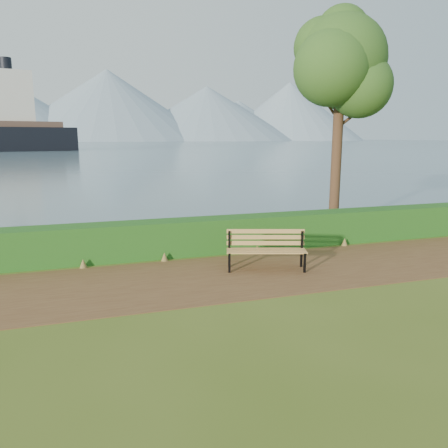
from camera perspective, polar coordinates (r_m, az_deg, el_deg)
name	(u,v)px	position (r m, az deg, el deg)	size (l,w,h in m)	color
ground	(226,280)	(10.32, 0.32, -7.36)	(140.00, 140.00, 0.00)	#485A19
path	(223,276)	(10.59, -0.19, -6.84)	(40.00, 3.40, 0.01)	brown
hedge	(199,236)	(12.59, -3.32, -1.58)	(32.00, 0.85, 1.00)	#134112
water	(89,143)	(269.34, -17.22, 10.09)	(700.00, 510.00, 0.00)	#435A6B
mountains	(74,109)	(416.11, -19.00, 14.05)	(585.00, 190.00, 70.00)	gray
bench	(266,247)	(11.09, 5.51, -2.98)	(2.07, 1.15, 1.00)	black
tree	(341,65)	(16.19, 15.05, 19.40)	(3.66, 3.35, 7.65)	#382417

